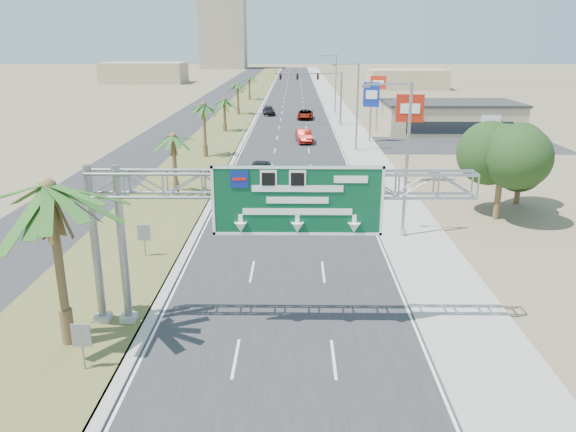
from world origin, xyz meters
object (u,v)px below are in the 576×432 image
(pole_sign_blue, at_px, (371,97))
(store_building, at_px, (450,118))
(palm_near, at_px, (49,188))
(pole_sign_red_far, at_px, (378,87))
(signal_mast, at_px, (327,93))
(car_far, at_px, (269,111))
(sign_gantry, at_px, (261,197))
(pole_sign_red_near, at_px, (410,113))
(car_left_lane, at_px, (259,171))
(car_mid_lane, at_px, (304,136))
(car_right_lane, at_px, (305,115))

(pole_sign_blue, bearing_deg, store_building, 33.15)
(palm_near, bearing_deg, pole_sign_red_far, 70.51)
(signal_mast, bearing_deg, car_far, 126.33)
(sign_gantry, distance_m, pole_sign_red_near, 29.04)
(car_left_lane, distance_m, pole_sign_red_near, 14.47)
(car_mid_lane, height_order, pole_sign_red_far, pole_sign_red_far)
(signal_mast, relative_size, car_far, 2.16)
(sign_gantry, distance_m, palm_near, 8.41)
(car_right_lane, xyz_separation_m, pole_sign_red_near, (8.38, -42.96, 5.57))
(sign_gantry, height_order, signal_mast, signal_mast)
(car_far, bearing_deg, car_mid_lane, -85.15)
(sign_gantry, height_order, pole_sign_red_far, pole_sign_red_far)
(signal_mast, distance_m, store_building, 18.08)
(sign_gantry, distance_m, pole_sign_blue, 49.37)
(pole_sign_red_near, bearing_deg, car_right_lane, 101.04)
(car_left_lane, bearing_deg, pole_sign_blue, 62.51)
(sign_gantry, bearing_deg, car_far, 92.39)
(car_far, bearing_deg, sign_gantry, -94.59)
(store_building, height_order, car_right_lane, store_building)
(sign_gantry, relative_size, car_far, 3.52)
(signal_mast, distance_m, car_far, 16.33)
(pole_sign_red_near, bearing_deg, car_left_lane, 175.08)
(car_left_lane, xyz_separation_m, pole_sign_red_far, (15.01, 30.35, 5.28))
(car_right_lane, height_order, pole_sign_blue, pole_sign_blue)
(store_building, height_order, pole_sign_blue, pole_sign_blue)
(car_far, bearing_deg, pole_sign_blue, -69.17)
(signal_mast, bearing_deg, car_left_lane, -103.33)
(car_mid_lane, bearing_deg, pole_sign_red_far, 38.45)
(pole_sign_red_near, distance_m, pole_sign_blue, 21.48)
(sign_gantry, height_order, pole_sign_blue, pole_sign_blue)
(palm_near, relative_size, car_left_lane, 1.67)
(car_right_lane, relative_size, pole_sign_blue, 0.70)
(store_building, bearing_deg, pole_sign_blue, -146.85)
(car_far, height_order, pole_sign_red_far, pole_sign_red_far)
(car_far, bearing_deg, store_building, -42.50)
(pole_sign_blue, bearing_deg, car_right_lane, 110.02)
(car_mid_lane, height_order, pole_sign_red_near, pole_sign_red_near)
(car_right_lane, distance_m, pole_sign_red_near, 44.12)
(signal_mast, relative_size, car_mid_lane, 2.06)
(pole_sign_red_near, bearing_deg, car_far, 106.89)
(signal_mast, bearing_deg, pole_sign_red_near, -81.57)
(sign_gantry, xyz_separation_m, car_mid_lane, (2.56, 47.64, -5.24))
(pole_sign_blue, distance_m, pole_sign_red_far, 10.29)
(car_right_lane, bearing_deg, car_left_lane, -94.39)
(car_right_lane, bearing_deg, pole_sign_red_near, -76.57)
(store_building, height_order, car_far, store_building)
(signal_mast, bearing_deg, car_mid_lane, -104.30)
(store_building, bearing_deg, car_mid_lane, -157.63)
(car_right_lane, bearing_deg, car_mid_lane, -89.00)
(store_building, distance_m, pole_sign_red_near, 31.89)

